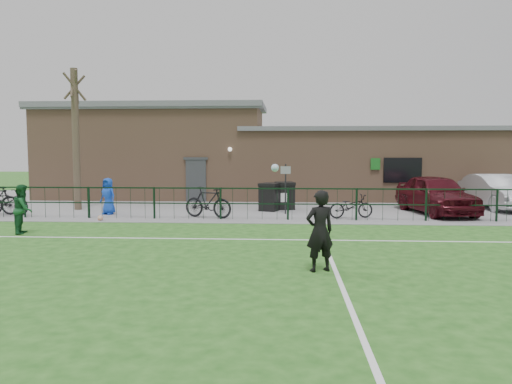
# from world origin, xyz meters

# --- Properties ---
(ground) EXTENTS (90.00, 90.00, 0.00)m
(ground) POSITION_xyz_m (0.00, 0.00, 0.00)
(ground) COLOR #215418
(ground) RESTS_ON ground
(paving_strip) EXTENTS (34.00, 13.00, 0.02)m
(paving_strip) POSITION_xyz_m (0.00, 13.50, 0.01)
(paving_strip) COLOR slate
(paving_strip) RESTS_ON ground
(pitch_line_touch) EXTENTS (28.00, 0.10, 0.01)m
(pitch_line_touch) POSITION_xyz_m (0.00, 7.80, 0.00)
(pitch_line_touch) COLOR white
(pitch_line_touch) RESTS_ON ground
(pitch_line_mid) EXTENTS (28.00, 0.10, 0.01)m
(pitch_line_mid) POSITION_xyz_m (0.00, 4.00, 0.00)
(pitch_line_mid) COLOR white
(pitch_line_mid) RESTS_ON ground
(pitch_line_perp) EXTENTS (0.10, 16.00, 0.01)m
(pitch_line_perp) POSITION_xyz_m (2.00, 0.00, 0.00)
(pitch_line_perp) COLOR white
(pitch_line_perp) RESTS_ON ground
(perimeter_fence) EXTENTS (28.00, 0.10, 1.20)m
(perimeter_fence) POSITION_xyz_m (0.00, 8.00, 0.60)
(perimeter_fence) COLOR black
(perimeter_fence) RESTS_ON ground
(bare_tree) EXTENTS (0.30, 0.30, 6.00)m
(bare_tree) POSITION_xyz_m (-8.00, 10.50, 3.00)
(bare_tree) COLOR #47382B
(bare_tree) RESTS_ON ground
(wheelie_bin_left) EXTENTS (0.95, 1.01, 1.08)m
(wheelie_bin_left) POSITION_xyz_m (0.25, 10.61, 0.56)
(wheelie_bin_left) COLOR black
(wheelie_bin_left) RESTS_ON paving_strip
(wheelie_bin_right) EXTENTS (0.88, 0.96, 1.09)m
(wheelie_bin_right) POSITION_xyz_m (0.88, 11.19, 0.56)
(wheelie_bin_right) COLOR black
(wheelie_bin_right) RESTS_ON paving_strip
(sign_post) EXTENTS (0.06, 0.06, 2.00)m
(sign_post) POSITION_xyz_m (0.91, 9.63, 1.02)
(sign_post) COLOR black
(sign_post) RESTS_ON paving_strip
(car_maroon) EXTENTS (2.66, 4.89, 1.58)m
(car_maroon) POSITION_xyz_m (6.95, 10.07, 0.81)
(car_maroon) COLOR #470C15
(car_maroon) RESTS_ON paving_strip
(car_silver) EXTENTS (2.01, 4.66, 1.49)m
(car_silver) POSITION_xyz_m (10.09, 11.98, 0.77)
(car_silver) COLOR #ABADB2
(car_silver) RESTS_ON paving_strip
(bicycle_c) EXTENTS (2.08, 1.20, 1.03)m
(bicycle_c) POSITION_xyz_m (-10.10, 8.80, 0.54)
(bicycle_c) COLOR black
(bicycle_c) RESTS_ON paving_strip
(bicycle_d) EXTENTS (2.03, 1.19, 1.18)m
(bicycle_d) POSITION_xyz_m (-2.02, 8.30, 0.61)
(bicycle_d) COLOR black
(bicycle_d) RESTS_ON paving_strip
(bicycle_e) EXTENTS (1.80, 0.99, 0.90)m
(bicycle_e) POSITION_xyz_m (3.38, 8.55, 0.47)
(bicycle_e) COLOR black
(bicycle_e) RESTS_ON paving_strip
(spectator_child) EXTENTS (0.84, 0.71, 1.45)m
(spectator_child) POSITION_xyz_m (-6.15, 9.07, 0.75)
(spectator_child) COLOR blue
(spectator_child) RESTS_ON paving_strip
(goalkeeper_kick) EXTENTS (1.52, 3.93, 2.20)m
(goalkeeper_kick) POSITION_xyz_m (1.63, 0.41, 0.90)
(goalkeeper_kick) COLOR black
(goalkeeper_kick) RESTS_ON ground
(outfield_player) EXTENTS (0.75, 0.87, 1.53)m
(outfield_player) POSITION_xyz_m (-7.23, 4.63, 0.77)
(outfield_player) COLOR #175027
(outfield_player) RESTS_ON ground
(ball_ground) EXTENTS (0.21, 0.21, 0.21)m
(ball_ground) POSITION_xyz_m (-5.85, 7.40, 0.10)
(ball_ground) COLOR silver
(ball_ground) RESTS_ON ground
(clubhouse) EXTENTS (24.25, 5.40, 4.96)m
(clubhouse) POSITION_xyz_m (-0.88, 16.50, 2.22)
(clubhouse) COLOR #9D7457
(clubhouse) RESTS_ON ground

